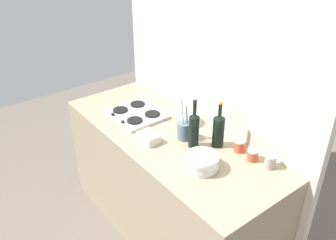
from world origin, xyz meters
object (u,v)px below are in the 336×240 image
at_px(wine_bottle_mid_left, 219,130).
at_px(condiment_jar_front, 240,146).
at_px(condiment_jar_rear, 270,161).
at_px(butter_dish, 149,137).
at_px(wine_bottle_leftmost, 194,129).
at_px(condiment_jar_spare, 253,155).
at_px(plate_stack, 201,162).
at_px(utensil_crock, 184,130).
at_px(mixing_bowl, 185,118).
at_px(stovetop_hob, 136,114).

height_order(wine_bottle_mid_left, condiment_jar_front, wine_bottle_mid_left).
bearing_deg(condiment_jar_rear, butter_dish, -148.62).
height_order(wine_bottle_leftmost, condiment_jar_front, wine_bottle_leftmost).
height_order(condiment_jar_rear, condiment_jar_spare, condiment_jar_rear).
distance_m(plate_stack, butter_dish, 0.45).
bearing_deg(plate_stack, utensil_crock, 157.55).
height_order(mixing_bowl, utensil_crock, utensil_crock).
distance_m(wine_bottle_mid_left, utensil_crock, 0.24).
height_order(plate_stack, utensil_crock, utensil_crock).
bearing_deg(condiment_jar_front, butter_dish, -138.53).
bearing_deg(mixing_bowl, utensil_crock, -41.68).
bearing_deg(condiment_jar_rear, wine_bottle_leftmost, -154.81).
xyz_separation_m(plate_stack, condiment_jar_spare, (0.13, 0.32, -0.01)).
xyz_separation_m(stovetop_hob, condiment_jar_front, (0.81, 0.27, 0.03)).
relative_size(stovetop_hob, butter_dish, 2.79).
xyz_separation_m(plate_stack, utensil_crock, (-0.32, 0.13, 0.02)).
distance_m(condiment_jar_front, condiment_jar_rear, 0.23).
bearing_deg(mixing_bowl, condiment_jar_rear, 5.40).
bearing_deg(utensil_crock, wine_bottle_mid_left, 31.04).
relative_size(stovetop_hob, utensil_crock, 1.29).
bearing_deg(mixing_bowl, wine_bottle_mid_left, -2.61).
distance_m(butter_dish, condiment_jar_rear, 0.81).
bearing_deg(wine_bottle_leftmost, butter_dish, -138.22).
bearing_deg(plate_stack, wine_bottle_mid_left, 115.06).
xyz_separation_m(wine_bottle_leftmost, wine_bottle_mid_left, (0.09, 0.13, -0.01)).
height_order(mixing_bowl, condiment_jar_rear, condiment_jar_rear).
distance_m(mixing_bowl, condiment_jar_front, 0.49).
relative_size(wine_bottle_leftmost, condiment_jar_front, 4.13).
relative_size(mixing_bowl, utensil_crock, 0.57).
xyz_separation_m(plate_stack, mixing_bowl, (-0.48, 0.27, -0.01)).
height_order(plate_stack, wine_bottle_leftmost, wine_bottle_leftmost).
height_order(wine_bottle_leftmost, utensil_crock, wine_bottle_leftmost).
xyz_separation_m(wine_bottle_mid_left, condiment_jar_rear, (0.37, 0.08, -0.08)).
bearing_deg(mixing_bowl, condiment_jar_spare, 4.14).
height_order(condiment_jar_front, condiment_jar_rear, condiment_jar_rear).
xyz_separation_m(mixing_bowl, condiment_jar_front, (0.49, 0.05, 0.00)).
bearing_deg(wine_bottle_mid_left, condiment_jar_front, 26.65).
bearing_deg(stovetop_hob, mixing_bowl, 34.58).
bearing_deg(wine_bottle_mid_left, stovetop_hob, -163.21).
relative_size(wine_bottle_mid_left, utensil_crock, 1.05).
distance_m(plate_stack, condiment_jar_rear, 0.42).
bearing_deg(utensil_crock, condiment_jar_spare, 21.85).
xyz_separation_m(wine_bottle_mid_left, condiment_jar_spare, (0.25, 0.06, -0.09)).
xyz_separation_m(wine_bottle_leftmost, mixing_bowl, (-0.26, 0.15, -0.09)).
height_order(butter_dish, condiment_jar_rear, condiment_jar_rear).
distance_m(wine_bottle_leftmost, condiment_jar_rear, 0.52).
xyz_separation_m(condiment_jar_front, condiment_jar_rear, (0.23, 0.02, 0.00)).
xyz_separation_m(wine_bottle_leftmost, condiment_jar_front, (0.23, 0.20, -0.09)).
bearing_deg(butter_dish, condiment_jar_spare, 34.61).
relative_size(stovetop_hob, condiment_jar_front, 4.95).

